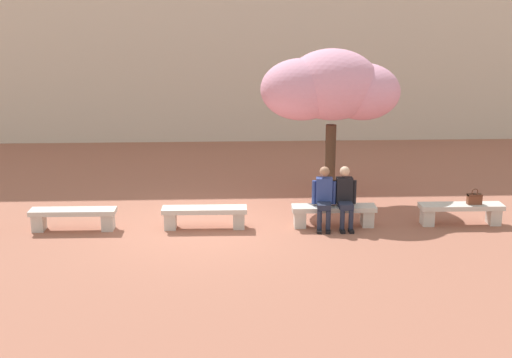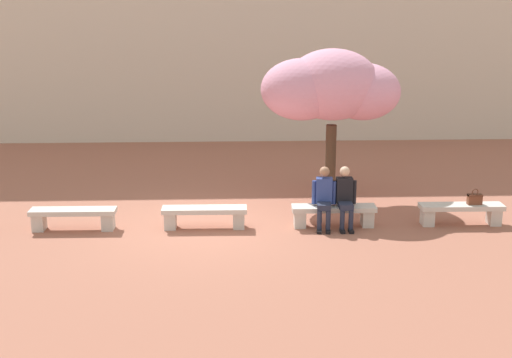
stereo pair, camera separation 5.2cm
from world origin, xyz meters
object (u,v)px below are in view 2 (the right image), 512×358
(stone_bench_center, at_px, (204,214))
(cherry_tree_main, at_px, (332,88))
(person_seated_left, at_px, (324,195))
(handbag, at_px, (475,198))
(person_seated_right, at_px, (345,195))
(stone_bench_near_east, at_px, (334,213))
(stone_bench_near_west, at_px, (73,216))
(stone_bench_east_end, at_px, (461,211))

(stone_bench_center, distance_m, cherry_tree_main, 4.34)
(person_seated_left, bearing_deg, handbag, 0.78)
(person_seated_left, height_order, person_seated_right, same)
(stone_bench_center, relative_size, person_seated_right, 1.38)
(stone_bench_near_east, relative_size, person_seated_right, 1.38)
(person_seated_right, bearing_deg, person_seated_left, 179.93)
(person_seated_right, bearing_deg, cherry_tree_main, 90.01)
(person_seated_left, bearing_deg, cherry_tree_main, 78.90)
(person_seated_left, bearing_deg, person_seated_right, -0.07)
(stone_bench_near_east, bearing_deg, person_seated_left, -166.56)
(cherry_tree_main, bearing_deg, handbag, -38.06)
(person_seated_left, bearing_deg, stone_bench_near_east, 13.44)
(stone_bench_near_east, xyz_separation_m, person_seated_right, (0.21, -0.05, 0.40))
(person_seated_right, bearing_deg, stone_bench_near_west, 179.46)
(stone_bench_near_west, relative_size, stone_bench_east_end, 1.00)
(stone_bench_east_end, xyz_separation_m, handbag, (0.27, -0.01, 0.28))
(person_seated_left, bearing_deg, stone_bench_center, 178.79)
(stone_bench_center, bearing_deg, stone_bench_near_west, 180.00)
(stone_bench_near_east, height_order, stone_bench_east_end, same)
(stone_bench_east_end, bearing_deg, stone_bench_near_east, 180.00)
(stone_bench_east_end, relative_size, person_seated_left, 1.38)
(cherry_tree_main, bearing_deg, stone_bench_center, -143.59)
(stone_bench_near_west, distance_m, person_seated_left, 5.24)
(stone_bench_near_east, xyz_separation_m, stone_bench_east_end, (2.72, 0.00, 0.00))
(stone_bench_near_east, distance_m, person_seated_left, 0.46)
(stone_bench_east_end, bearing_deg, stone_bench_center, 180.00)
(stone_bench_near_east, relative_size, person_seated_left, 1.38)
(handbag, relative_size, cherry_tree_main, 0.10)
(handbag, bearing_deg, stone_bench_center, 179.91)
(person_seated_right, bearing_deg, stone_bench_near_east, 165.93)
(person_seated_right, xyz_separation_m, handbag, (2.78, 0.04, -0.12))
(stone_bench_near_west, distance_m, cherry_tree_main, 6.50)
(stone_bench_near_west, bearing_deg, stone_bench_center, 0.00)
(stone_bench_near_east, distance_m, person_seated_right, 0.45)
(stone_bench_near_east, relative_size, handbag, 5.24)
(stone_bench_east_end, relative_size, handbag, 5.24)
(stone_bench_near_east, height_order, handbag, handbag)
(stone_bench_near_west, bearing_deg, person_seated_left, -0.58)
(stone_bench_near_west, xyz_separation_m, stone_bench_near_east, (5.45, 0.00, 0.00))
(person_seated_left, distance_m, cherry_tree_main, 2.98)
(stone_bench_center, xyz_separation_m, cherry_tree_main, (2.94, 2.17, 2.34))
(stone_bench_near_west, xyz_separation_m, person_seated_left, (5.23, -0.05, 0.40))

